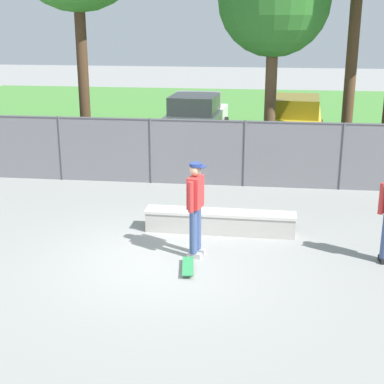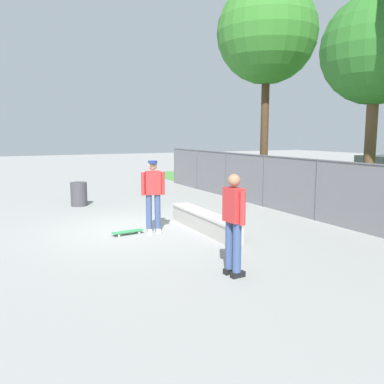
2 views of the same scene
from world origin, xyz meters
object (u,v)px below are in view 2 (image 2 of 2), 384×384
object	(u,v)px
concrete_ledge	(204,221)
skateboard	(128,232)
tree_near_right	(376,51)
tree_near_left	(267,34)
bystander	(234,220)
trash_bin	(79,194)
skateboarder	(153,193)

from	to	relation	value
concrete_ledge	skateboard	world-z (taller)	concrete_ledge
skateboard	tree_near_right	xyz separation A→B (m)	(1.44, 6.75, 4.69)
tree_near_left	bystander	xyz separation A→B (m)	(7.72, -6.30, -5.40)
tree_near_left	trash_bin	bearing A→B (deg)	-95.38
concrete_ledge	tree_near_left	world-z (taller)	tree_near_left
skateboard	tree_near_left	xyz separation A→B (m)	(-4.02, 7.08, 6.33)
concrete_ledge	tree_near_left	distance (m)	9.18
tree_near_left	bystander	distance (m)	11.33
bystander	skateboarder	bearing A→B (deg)	-178.20
trash_bin	bystander	bearing A→B (deg)	7.23
skateboard	concrete_ledge	bearing A→B (deg)	77.39
tree_near_left	trash_bin	xyz separation A→B (m)	(-0.69, -7.36, -5.99)
concrete_ledge	skateboard	distance (m)	1.99
skateboarder	bystander	bearing A→B (deg)	1.80
skateboard	bystander	bearing A→B (deg)	11.94
concrete_ledge	trash_bin	size ratio (longest dim) A/B	3.84
concrete_ledge	trash_bin	xyz separation A→B (m)	(-5.15, -2.22, 0.18)
bystander	concrete_ledge	bearing A→B (deg)	160.46
tree_near_left	bystander	world-z (taller)	tree_near_left
concrete_ledge	tree_near_right	world-z (taller)	tree_near_right
tree_near_left	trash_bin	size ratio (longest dim) A/B	10.12
tree_near_left	bystander	size ratio (longest dim) A/B	4.62
concrete_ledge	skateboarder	distance (m)	1.54
skateboarder	skateboard	bearing A→B (deg)	-95.09
tree_near_right	trash_bin	size ratio (longest dim) A/B	7.60
skateboarder	trash_bin	xyz separation A→B (m)	(-4.78, -0.95, -0.62)
skateboarder	skateboard	size ratio (longest dim) A/B	2.25
tree_near_left	tree_near_right	xyz separation A→B (m)	(5.47, -0.33, -1.64)
skateboarder	trash_bin	world-z (taller)	skateboarder
concrete_ledge	trash_bin	world-z (taller)	trash_bin
skateboarder	tree_near_left	size ratio (longest dim) A/B	0.22
bystander	trash_bin	world-z (taller)	bystander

